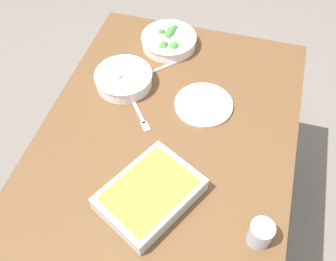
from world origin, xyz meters
TOP-DOWN VIEW (x-y plane):
  - ground_plane at (0.00, 0.00)m, footprint 6.00×6.00m
  - dining_table at (0.00, 0.00)m, footprint 1.20×0.90m
  - stew_bowl at (0.18, 0.23)m, footprint 0.23×0.23m
  - broccoli_bowl at (0.44, 0.12)m, footprint 0.24×0.24m
  - baking_dish at (-0.28, -0.02)m, footprint 0.37×0.33m
  - drink_cup at (-0.32, -0.37)m, footprint 0.07×0.07m
  - side_plate at (0.15, -0.10)m, footprint 0.22×0.22m
  - spoon_by_stew at (0.28, 0.14)m, footprint 0.14×0.13m
  - fork_on_table at (0.03, 0.11)m, footprint 0.15×0.12m

SIDE VIEW (x-z plane):
  - ground_plane at x=0.00m, z-range 0.00..0.00m
  - dining_table at x=0.00m, z-range 0.28..1.02m
  - fork_on_table at x=0.03m, z-range 0.74..0.75m
  - spoon_by_stew at x=0.28m, z-range 0.74..0.75m
  - side_plate at x=0.15m, z-range 0.74..0.75m
  - broccoli_bowl at x=0.44m, z-range 0.74..0.80m
  - stew_bowl at x=0.18m, z-range 0.74..0.80m
  - baking_dish at x=-0.28m, z-range 0.74..0.80m
  - drink_cup at x=-0.32m, z-range 0.74..0.82m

